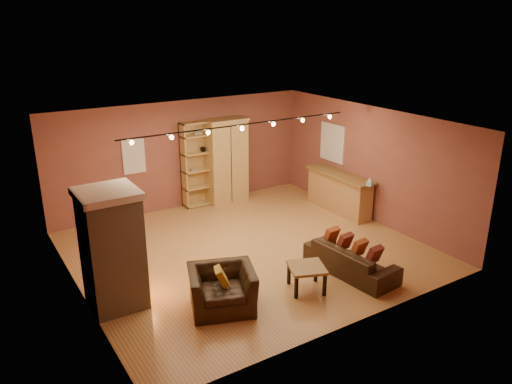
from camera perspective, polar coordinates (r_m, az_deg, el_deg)
floor at (r=10.87m, az=-0.93°, el=-6.67°), size 7.00×7.00×0.00m
ceiling at (r=9.96m, az=-1.02°, el=7.96°), size 7.00×7.00×0.00m
back_wall at (r=13.10m, az=-8.40°, el=4.24°), size 7.00×0.02×2.80m
left_wall at (r=9.14m, az=-20.11°, el=-3.51°), size 0.02×6.50×2.80m
right_wall at (r=12.42m, az=12.98°, el=3.12°), size 0.02×6.50×2.80m
fireplace at (r=8.83m, az=-16.06°, el=-6.29°), size 1.01×0.98×2.12m
back_window at (r=12.59m, az=-13.80°, el=3.98°), size 0.56×0.04×0.86m
bookcase at (r=13.21m, az=-6.63°, el=3.33°), size 0.93×0.36×2.26m
armoire at (r=13.39m, az=-3.44°, el=3.62°), size 1.12×0.64×2.28m
bar_counter at (r=13.00m, az=9.47°, el=-0.03°), size 0.57×2.10×1.01m
tissue_box at (r=12.03m, az=12.87°, el=1.08°), size 0.14×0.14×0.21m
right_window at (r=13.33m, az=8.73°, el=5.59°), size 0.05×0.90×1.00m
loveseat at (r=9.97m, az=10.82°, el=-7.06°), size 0.74×1.98×0.79m
armchair at (r=8.67m, az=-3.94°, el=-10.28°), size 1.30×1.07×0.97m
coffee_table at (r=9.26m, az=5.82°, el=-8.83°), size 0.82×0.82×0.48m
track_rail at (r=10.15m, az=-1.60°, el=7.50°), size 5.20×0.09×0.13m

